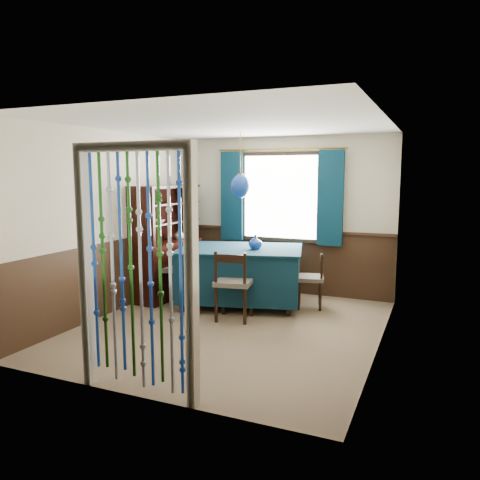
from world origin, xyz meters
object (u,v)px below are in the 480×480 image
at_px(chair_right, 312,278).
at_px(bowl_shelf, 157,221).
at_px(vase_sideboard, 179,233).
at_px(vase_table, 255,243).
at_px(dining_table, 240,272).
at_px(chair_near, 233,283).
at_px(chair_far, 243,266).
at_px(pendant_lamp, 240,186).
at_px(sideboard, 167,258).
at_px(chair_left, 170,268).

distance_m(chair_right, bowl_shelf, 2.42).
bearing_deg(vase_sideboard, vase_table, -12.35).
distance_m(chair_right, vase_table, 0.96).
relative_size(dining_table, vase_table, 10.71).
distance_m(chair_near, vase_sideboard, 1.78).
relative_size(chair_far, chair_right, 1.01).
relative_size(chair_far, pendant_lamp, 0.88).
bearing_deg(bowl_shelf, vase_sideboard, 90.00).
distance_m(dining_table, pendant_lamp, 1.26).
bearing_deg(vase_sideboard, chair_near, -35.56).
bearing_deg(chair_right, chair_far, 57.44).
height_order(sideboard, pendant_lamp, pendant_lamp).
height_order(chair_left, pendant_lamp, pendant_lamp).
bearing_deg(chair_right, bowl_shelf, 90.82).
relative_size(vase_table, vase_sideboard, 0.99).
distance_m(chair_near, chair_right, 1.26).
distance_m(chair_left, vase_table, 1.39).
distance_m(sideboard, vase_table, 1.54).
relative_size(vase_table, bowl_shelf, 0.80).
relative_size(dining_table, vase_sideboard, 10.61).
bearing_deg(bowl_shelf, dining_table, 15.24).
bearing_deg(pendant_lamp, chair_left, -167.71).
bearing_deg(bowl_shelf, pendant_lamp, 15.24).
bearing_deg(chair_far, bowl_shelf, 32.20).
xyz_separation_m(sideboard, bowl_shelf, (0.06, -0.34, 0.62)).
bearing_deg(bowl_shelf, chair_far, 46.30).
bearing_deg(chair_right, vase_table, 96.40).
bearing_deg(chair_near, dining_table, 96.18).
distance_m(chair_near, chair_far, 1.45).
bearing_deg(chair_far, vase_sideboard, 7.37).
xyz_separation_m(chair_near, vase_sideboard, (-1.40, 1.00, 0.47)).
bearing_deg(sideboard, pendant_lamp, 2.54).
height_order(chair_far, bowl_shelf, bowl_shelf).
height_order(dining_table, chair_near, chair_near).
relative_size(chair_left, bowl_shelf, 4.04).
bearing_deg(sideboard, chair_far, 36.24).
bearing_deg(dining_table, pendant_lamp, -90.86).
bearing_deg(chair_right, vase_sideboard, 74.84).
height_order(chair_far, chair_right, chair_far).
relative_size(chair_left, pendant_lamp, 1.03).
xyz_separation_m(chair_right, vase_table, (-0.76, -0.29, 0.51)).
bearing_deg(chair_left, vase_sideboard, 172.55).
xyz_separation_m(dining_table, chair_right, (1.00, 0.28, -0.05)).
xyz_separation_m(dining_table, chair_near, (0.20, -0.70, 0.01)).
height_order(sideboard, vase_table, sideboard).
xyz_separation_m(chair_far, vase_sideboard, (-0.96, -0.38, 0.53)).
relative_size(chair_left, chair_right, 1.18).
distance_m(chair_left, sideboard, 0.33).
height_order(chair_near, chair_left, chair_left).
bearing_deg(chair_far, chair_left, 33.94).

